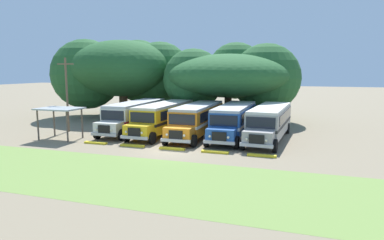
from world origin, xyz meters
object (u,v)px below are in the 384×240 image
object	(u,v)px
parked_bus_slot_1	(164,117)
utility_pole	(67,92)
parked_bus_slot_2	(197,118)
secondary_tree	(124,71)
parked_bus_slot_0	(135,115)
parked_bus_slot_3	(234,119)
parked_bus_slot_4	(270,121)
waiting_shelter	(60,111)
broad_shade_tree	(233,76)

from	to	relation	value
parked_bus_slot_1	utility_pole	xyz separation A→B (m)	(-9.18, -2.15, 2.23)
parked_bus_slot_2	secondary_tree	distance (m)	17.32
parked_bus_slot_0	parked_bus_slot_3	bearing A→B (deg)	88.76
parked_bus_slot_0	parked_bus_slot_3	xyz separation A→B (m)	(9.93, -0.06, 0.00)
parked_bus_slot_1	parked_bus_slot_3	xyz separation A→B (m)	(6.70, 0.34, 0.00)
parked_bus_slot_2	secondary_tree	xyz separation A→B (m)	(-13.28, 10.28, 4.25)
secondary_tree	utility_pole	distance (m)	12.55
parked_bus_slot_3	utility_pole	bearing A→B (deg)	-81.52
parked_bus_slot_3	secondary_tree	size ratio (longest dim) A/B	0.63
parked_bus_slot_4	parked_bus_slot_0	bearing A→B (deg)	-87.72
waiting_shelter	parked_bus_slot_2	bearing A→B (deg)	26.63
parked_bus_slot_0	secondary_tree	bearing A→B (deg)	-146.72
parked_bus_slot_0	utility_pole	size ratio (longest dim) A/B	1.52
parked_bus_slot_1	broad_shade_tree	size ratio (longest dim) A/B	0.71
parked_bus_slot_1	secondary_tree	xyz separation A→B (m)	(-9.90, 10.21, 4.25)
parked_bus_slot_0	parked_bus_slot_2	bearing A→B (deg)	85.04
secondary_tree	broad_shade_tree	bearing A→B (deg)	-1.39
utility_pole	parked_bus_slot_0	bearing A→B (deg)	23.19
broad_shade_tree	secondary_tree	distance (m)	14.49
broad_shade_tree	utility_pole	distance (m)	18.32
waiting_shelter	parked_bus_slot_4	bearing A→B (deg)	18.09
parked_bus_slot_2	parked_bus_slot_3	xyz separation A→B (m)	(3.32, 0.41, 0.00)
parked_bus_slot_0	utility_pole	distance (m)	6.84
parked_bus_slot_1	utility_pole	distance (m)	9.68
parked_bus_slot_1	parked_bus_slot_2	size ratio (longest dim) A/B	1.00
parked_bus_slot_1	waiting_shelter	xyz separation A→B (m)	(-7.40, -5.48, 0.87)
parked_bus_slot_3	broad_shade_tree	world-z (taller)	broad_shade_tree
parked_bus_slot_2	parked_bus_slot_3	bearing A→B (deg)	96.46
broad_shade_tree	utility_pole	size ratio (longest dim) A/B	2.15
broad_shade_tree	parked_bus_slot_3	bearing A→B (deg)	-77.43
utility_pole	waiting_shelter	xyz separation A→B (m)	(1.78, -3.33, -1.36)
parked_bus_slot_2	utility_pole	xyz separation A→B (m)	(-12.56, -2.08, 2.23)
parked_bus_slot_3	utility_pole	distance (m)	16.22
parked_bus_slot_4	utility_pole	bearing A→B (deg)	-79.77
parked_bus_slot_2	secondary_tree	world-z (taller)	secondary_tree
secondary_tree	parked_bus_slot_1	bearing A→B (deg)	-45.88
parked_bus_slot_4	waiting_shelter	distance (m)	18.17
parked_bus_slot_4	secondary_tree	xyz separation A→B (m)	(-19.75, 10.05, 4.25)
parked_bus_slot_0	waiting_shelter	bearing A→B (deg)	-36.25
parked_bus_slot_3	broad_shade_tree	distance (m)	10.43
parked_bus_slot_2	parked_bus_slot_3	world-z (taller)	same
parked_bus_slot_2	parked_bus_slot_4	bearing A→B (deg)	91.45
parked_bus_slot_2	parked_bus_slot_4	distance (m)	6.48
parked_bus_slot_3	utility_pole	world-z (taller)	utility_pole
parked_bus_slot_4	parked_bus_slot_2	bearing A→B (deg)	-84.64
parked_bus_slot_3	parked_bus_slot_4	distance (m)	3.16
parked_bus_slot_2	waiting_shelter	size ratio (longest dim) A/B	3.01
parked_bus_slot_1	parked_bus_slot_2	distance (m)	3.38
broad_shade_tree	parked_bus_slot_1	bearing A→B (deg)	-114.90
utility_pole	parked_bus_slot_3	bearing A→B (deg)	8.91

